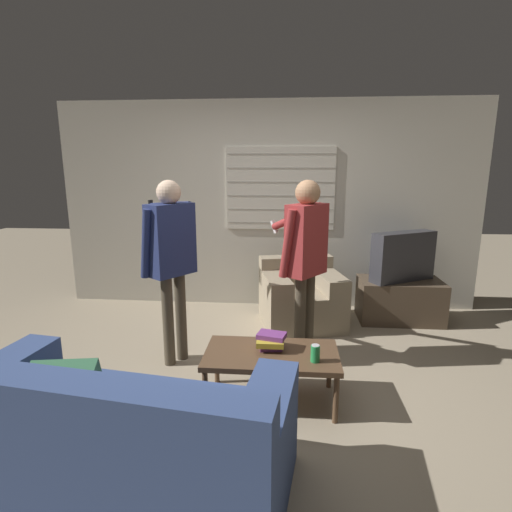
# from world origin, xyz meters

# --- Properties ---
(ground_plane) EXTENTS (16.00, 16.00, 0.00)m
(ground_plane) POSITION_xyz_m (0.00, 0.00, 0.00)
(ground_plane) COLOR gray
(wall_back) EXTENTS (5.20, 0.08, 2.55)m
(wall_back) POSITION_xyz_m (0.01, 2.03, 1.28)
(wall_back) COLOR #BCB7A8
(wall_back) RESTS_ON ground_plane
(couch_blue) EXTENTS (1.96, 1.14, 0.85)m
(couch_blue) POSITION_xyz_m (-0.65, -1.17, 0.32)
(couch_blue) COLOR #384C7F
(couch_blue) RESTS_ON ground_plane
(armchair_beige) EXTENTS (1.01, 0.96, 0.73)m
(armchair_beige) POSITION_xyz_m (0.42, 1.37, 0.31)
(armchair_beige) COLOR gray
(armchair_beige) RESTS_ON ground_plane
(coffee_table) EXTENTS (1.00, 0.54, 0.40)m
(coffee_table) POSITION_xyz_m (0.15, -0.21, 0.36)
(coffee_table) COLOR brown
(coffee_table) RESTS_ON ground_plane
(tv_stand) EXTENTS (0.93, 0.52, 0.49)m
(tv_stand) POSITION_xyz_m (1.57, 1.56, 0.24)
(tv_stand) COLOR #4C3D2D
(tv_stand) RESTS_ON ground_plane
(tv) EXTENTS (0.78, 0.55, 0.56)m
(tv) POSITION_xyz_m (1.57, 1.57, 0.77)
(tv) COLOR #2D2D33
(tv) RESTS_ON tv_stand
(person_left_standing) EXTENTS (0.57, 0.79, 1.65)m
(person_left_standing) POSITION_xyz_m (-0.76, 0.37, 1.05)
(person_left_standing) COLOR #4C4233
(person_left_standing) RESTS_ON ground_plane
(person_right_standing) EXTENTS (0.54, 0.75, 1.66)m
(person_right_standing) POSITION_xyz_m (0.41, 0.48, 1.05)
(person_right_standing) COLOR #4C4233
(person_right_standing) RESTS_ON ground_plane
(book_stack) EXTENTS (0.24, 0.20, 0.12)m
(book_stack) POSITION_xyz_m (0.14, -0.15, 0.47)
(book_stack) COLOR #75387F
(book_stack) RESTS_ON coffee_table
(soda_can) EXTENTS (0.07, 0.07, 0.13)m
(soda_can) POSITION_xyz_m (0.47, -0.33, 0.46)
(soda_can) COLOR #238E47
(soda_can) RESTS_ON coffee_table
(spare_remote) EXTENTS (0.04, 0.13, 0.02)m
(spare_remote) POSITION_xyz_m (0.08, -0.05, 0.41)
(spare_remote) COLOR black
(spare_remote) RESTS_ON coffee_table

